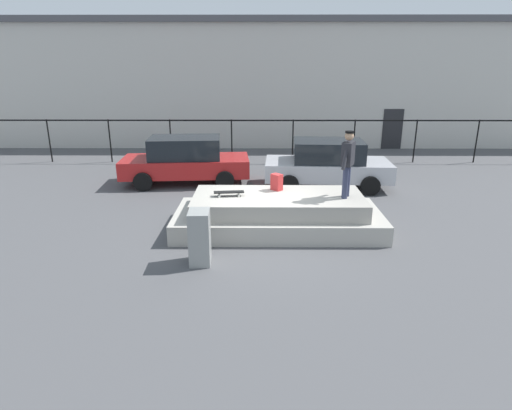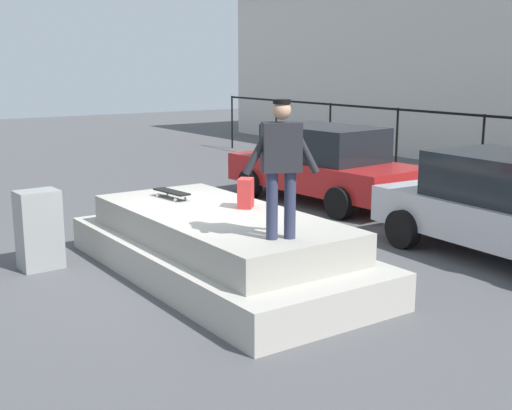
% 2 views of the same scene
% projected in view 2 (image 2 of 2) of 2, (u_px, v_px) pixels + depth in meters
% --- Properties ---
extents(ground_plane, '(60.00, 60.00, 0.00)m').
position_uv_depth(ground_plane, '(197.00, 270.00, 9.93)').
color(ground_plane, '#4C4C4F').
extents(concrete_ledge, '(5.31, 2.40, 0.92)m').
position_uv_depth(concrete_ledge, '(219.00, 246.00, 9.65)').
color(concrete_ledge, '#ADA89E').
rests_on(concrete_ledge, ground_plane).
extents(skateboarder, '(0.47, 0.88, 1.67)m').
position_uv_depth(skateboarder, '(281.00, 159.00, 7.90)').
color(skateboarder, '#2D334C').
rests_on(skateboarder, concrete_ledge).
extents(skateboard, '(0.78, 0.29, 0.12)m').
position_uv_depth(skateboard, '(172.00, 192.00, 10.49)').
color(skateboard, black).
rests_on(skateboard, concrete_ledge).
extents(backpack, '(0.34, 0.34, 0.44)m').
position_uv_depth(backpack, '(246.00, 193.00, 9.79)').
color(backpack, red).
rests_on(backpack, concrete_ledge).
extents(car_red_sedan_near, '(4.63, 2.38, 1.67)m').
position_uv_depth(car_red_sedan_near, '(324.00, 164.00, 14.66)').
color(car_red_sedan_near, '#B21E1E').
rests_on(car_red_sedan_near, ground_plane).
extents(car_silver_sedan_mid, '(4.38, 2.35, 1.64)m').
position_uv_depth(car_silver_sedan_mid, '(512.00, 206.00, 10.36)').
color(car_silver_sedan_mid, '#B7B7BC').
rests_on(car_silver_sedan_mid, ground_plane).
extents(utility_box, '(0.47, 0.62, 1.18)m').
position_uv_depth(utility_box, '(39.00, 230.00, 9.90)').
color(utility_box, gray).
rests_on(utility_box, ground_plane).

